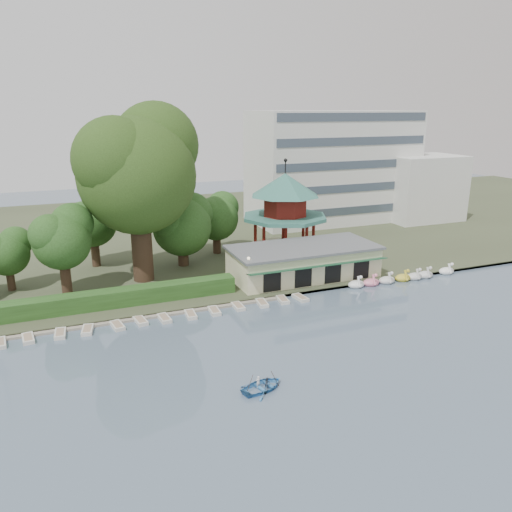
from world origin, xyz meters
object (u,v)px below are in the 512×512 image
pavilion (285,206)px  rowboat_with_passengers (263,383)px  boathouse (303,261)px  dock (133,318)px  big_tree (138,166)px

pavilion → rowboat_with_passengers: 36.89m
boathouse → pavilion: (2.00, 10.03, 5.11)m
dock → pavilion: pavilion is taller
dock → boathouse: bearing=12.2°
boathouse → pavilion: bearing=78.7°
dock → boathouse: (22.00, 4.77, 2.25)m
boathouse → big_tree: (-18.81, 6.25, 11.96)m
big_tree → dock: bearing=-106.1°
pavilion → big_tree: big_tree is taller
big_tree → rowboat_with_passengers: size_ratio=3.67×
dock → boathouse: 22.62m
dock → pavilion: bearing=31.7°
big_tree → rowboat_with_passengers: bearing=-81.7°
boathouse → pavilion: size_ratio=1.38×
pavilion → big_tree: bearing=-169.7°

